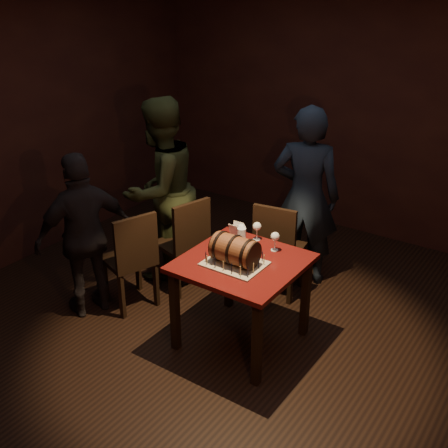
# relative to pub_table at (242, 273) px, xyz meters

# --- Properties ---
(room_shell) EXTENTS (5.04, 5.04, 2.80)m
(room_shell) POSITION_rel_pub_table_xyz_m (-0.19, 0.07, 0.76)
(room_shell) COLOR black
(room_shell) RESTS_ON ground
(pub_table) EXTENTS (0.90, 0.90, 0.75)m
(pub_table) POSITION_rel_pub_table_xyz_m (0.00, 0.00, 0.00)
(pub_table) COLOR #440B0B
(pub_table) RESTS_ON ground
(cake_board) EXTENTS (0.45, 0.35, 0.01)m
(cake_board) POSITION_rel_pub_table_xyz_m (-0.02, -0.08, 0.12)
(cake_board) COLOR #A89987
(cake_board) RESTS_ON pub_table
(barrel_cake) EXTENTS (0.40, 0.24, 0.24)m
(barrel_cake) POSITION_rel_pub_table_xyz_m (-0.02, -0.08, 0.23)
(barrel_cake) COLOR brown
(barrel_cake) RESTS_ON cake_board
(birthday_candles) EXTENTS (0.40, 0.30, 0.09)m
(birthday_candles) POSITION_rel_pub_table_xyz_m (-0.02, -0.08, 0.16)
(birthday_candles) COLOR #EADA8C
(birthday_candles) RESTS_ON cake_board
(wine_glass_left) EXTENTS (0.07, 0.07, 0.16)m
(wine_glass_left) POSITION_rel_pub_table_xyz_m (-0.19, 0.28, 0.23)
(wine_glass_left) COLOR silver
(wine_glass_left) RESTS_ON pub_table
(wine_glass_mid) EXTENTS (0.07, 0.07, 0.16)m
(wine_glass_mid) POSITION_rel_pub_table_xyz_m (-0.10, 0.37, 0.23)
(wine_glass_mid) COLOR silver
(wine_glass_mid) RESTS_ON pub_table
(wine_glass_right) EXTENTS (0.07, 0.07, 0.16)m
(wine_glass_right) POSITION_rel_pub_table_xyz_m (0.12, 0.29, 0.23)
(wine_glass_right) COLOR silver
(wine_glass_right) RESTS_ON pub_table
(pint_of_ale) EXTENTS (0.07, 0.07, 0.15)m
(pint_of_ale) POSITION_rel_pub_table_xyz_m (-0.15, 0.22, 0.18)
(pint_of_ale) COLOR silver
(pint_of_ale) RESTS_ON pub_table
(menu_card) EXTENTS (0.10, 0.05, 0.13)m
(menu_card) POSITION_rel_pub_table_xyz_m (-0.26, 0.31, 0.17)
(menu_card) COLOR white
(menu_card) RESTS_ON pub_table
(chair_back) EXTENTS (0.46, 0.46, 0.93)m
(chair_back) POSITION_rel_pub_table_xyz_m (-0.12, 0.78, -0.12)
(chair_back) COLOR black
(chair_back) RESTS_ON ground
(chair_left_rear) EXTENTS (0.49, 0.49, 0.93)m
(chair_left_rear) POSITION_rel_pub_table_xyz_m (-0.87, 0.39, -0.12)
(chair_left_rear) COLOR black
(chair_left_rear) RESTS_ON ground
(chair_left_front) EXTENTS (0.51, 0.51, 0.93)m
(chair_left_front) POSITION_rel_pub_table_xyz_m (-1.06, -0.12, -0.12)
(chair_left_front) COLOR black
(chair_left_front) RESTS_ON ground
(person_back) EXTENTS (0.73, 0.59, 1.73)m
(person_back) POSITION_rel_pub_table_xyz_m (-0.08, 1.21, 0.23)
(person_back) COLOR #171F2E
(person_back) RESTS_ON ground
(person_left_rear) EXTENTS (0.72, 0.90, 1.77)m
(person_left_rear) POSITION_rel_pub_table_xyz_m (-1.28, 0.53, 0.25)
(person_left_rear) COLOR #353C1E
(person_left_rear) RESTS_ON ground
(person_left_front) EXTENTS (0.65, 0.94, 1.47)m
(person_left_front) POSITION_rel_pub_table_xyz_m (-1.36, -0.37, 0.10)
(person_left_front) COLOR black
(person_left_front) RESTS_ON ground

